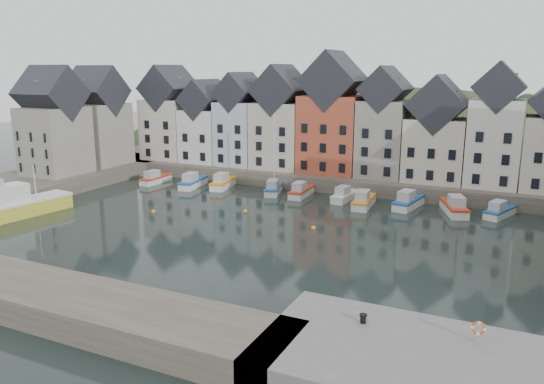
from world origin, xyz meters
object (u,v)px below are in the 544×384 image
Objects in this scene: mooring_bollard at (363,318)px; large_vessel at (17,205)px; boat_d at (273,188)px; boat_a at (155,179)px; life_ring_post at (479,328)px.

large_vessel is at bearing 164.44° from mooring_bollard.
boat_d is 43.33m from mooring_bollard.
life_ring_post reaches higher than boat_a.
boat_d is at bearing 54.60° from large_vessel.
boat_d is 20.35× the size of mooring_bollard.
boat_d reaches higher than boat_a.
life_ring_post reaches higher than mooring_bollard.
mooring_bollard is at bearing -74.21° from boat_d.
mooring_bollard is 6.52m from life_ring_post.
boat_d reaches higher than large_vessel.
boat_a is 55.21m from mooring_bollard.
life_ring_post is at bearing -34.16° from boat_a.
boat_a is at bearing 140.55° from mooring_bollard.
boat_a is 19.41m from boat_d.
boat_d reaches higher than mooring_bollard.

